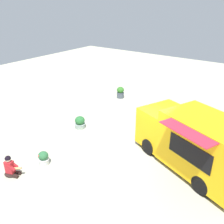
% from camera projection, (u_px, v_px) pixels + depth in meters
% --- Properties ---
extents(ground_plane, '(40.00, 40.00, 0.00)m').
position_uv_depth(ground_plane, '(139.00, 151.00, 11.15)').
color(ground_plane, '#AFAD96').
extents(food_truck, '(4.04, 5.34, 2.37)m').
position_uv_depth(food_truck, '(194.00, 143.00, 9.68)').
color(food_truck, '#F0B311').
rests_on(food_truck, ground_plane).
extents(person_customer, '(0.60, 0.78, 0.89)m').
position_uv_depth(person_customer, '(10.00, 167.00, 9.50)').
color(person_customer, black).
rests_on(person_customer, ground_plane).
extents(planter_flowering_near, '(0.52, 0.52, 0.79)m').
position_uv_depth(planter_flowering_near, '(120.00, 92.00, 17.07)').
color(planter_flowering_near, '#46505C').
rests_on(planter_flowering_near, ground_plane).
extents(planter_flowering_far, '(0.57, 0.57, 0.66)m').
position_uv_depth(planter_flowering_far, '(80.00, 122.00, 13.06)').
color(planter_flowering_far, '#8D9F94').
rests_on(planter_flowering_far, ground_plane).
extents(planter_flowering_side, '(0.45, 0.45, 0.59)m').
position_uv_depth(planter_flowering_side, '(44.00, 158.00, 10.18)').
color(planter_flowering_side, silver).
rests_on(planter_flowering_side, ground_plane).
extents(plaza_bench, '(1.70, 1.15, 0.46)m').
position_uv_depth(plaza_bench, '(155.00, 109.00, 14.53)').
color(plaza_bench, olive).
rests_on(plaza_bench, ground_plane).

